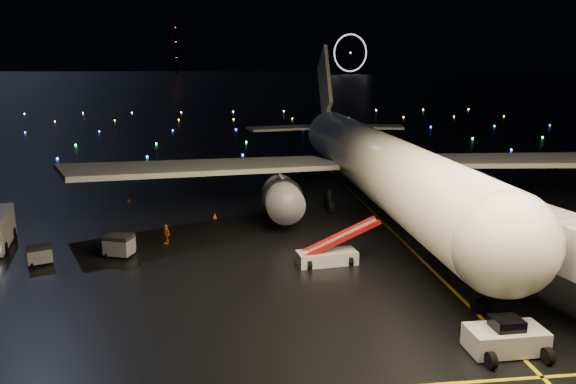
# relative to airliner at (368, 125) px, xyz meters

# --- Properties ---
(ground) EXTENTS (2000.00, 2000.00, 0.00)m
(ground) POSITION_rel_airliner_xyz_m (-11.92, 274.40, -9.12)
(ground) COLOR black
(ground) RESTS_ON ground
(lane_centre) EXTENTS (0.25, 80.00, 0.02)m
(lane_centre) POSITION_rel_airliner_xyz_m (0.08, -10.60, -9.11)
(lane_centre) COLOR #DEBF08
(lane_centre) RESTS_ON ground
(airliner) EXTENTS (64.60, 61.40, 18.23)m
(airliner) POSITION_rel_airliner_xyz_m (0.00, 0.00, 0.00)
(airliner) COLOR silver
(airliner) RESTS_ON ground
(pushback_tug) EXTENTS (4.29, 2.32, 2.02)m
(pushback_tug) POSITION_rel_airliner_xyz_m (-0.56, -32.88, -8.11)
(pushback_tug) COLOR silver
(pushback_tug) RESTS_ON ground
(belt_loader) EXTENTS (7.15, 2.71, 3.38)m
(belt_loader) POSITION_rel_airliner_xyz_m (-7.81, -17.88, -7.43)
(belt_loader) COLOR silver
(belt_loader) RESTS_ON ground
(crew_c) EXTENTS (0.99, 1.07, 1.76)m
(crew_c) POSITION_rel_airliner_xyz_m (-21.04, -11.12, -8.24)
(crew_c) COLOR orange
(crew_c) RESTS_ON ground
(safety_cone_0) EXTENTS (0.54, 0.54, 0.50)m
(safety_cone_0) POSITION_rel_airliner_xyz_m (-9.55, -5.12, -8.87)
(safety_cone_0) COLOR #F55A0E
(safety_cone_0) RESTS_ON ground
(safety_cone_1) EXTENTS (0.52, 0.52, 0.56)m
(safety_cone_1) POSITION_rel_airliner_xyz_m (-9.44, 0.58, -8.84)
(safety_cone_1) COLOR #F55A0E
(safety_cone_1) RESTS_ON ground
(safety_cone_2) EXTENTS (0.59, 0.59, 0.53)m
(safety_cone_2) POSITION_rel_airliner_xyz_m (-16.84, -3.22, -8.85)
(safety_cone_2) COLOR #F55A0E
(safety_cone_2) RESTS_ON ground
(safety_cone_3) EXTENTS (0.50, 0.50, 0.48)m
(safety_cone_3) POSITION_rel_airliner_xyz_m (-26.77, 4.98, -8.88)
(safety_cone_3) COLOR #F55A0E
(safety_cone_3) RESTS_ON ground
(ferris_wheel) EXTENTS (49.33, 16.80, 52.00)m
(ferris_wheel) POSITION_rel_airliner_xyz_m (158.08, 694.40, 16.88)
(ferris_wheel) COLOR black
(ferris_wheel) RESTS_ON ground
(radio_mast) EXTENTS (1.80, 1.80, 64.00)m
(radio_mast) POSITION_rel_airliner_xyz_m (-71.92, 714.40, 22.88)
(radio_mast) COLOR black
(radio_mast) RESTS_ON ground
(taxiway_lights) EXTENTS (164.00, 92.00, 0.36)m
(taxiway_lights) POSITION_rel_airliner_xyz_m (-11.92, 80.40, -8.94)
(taxiway_lights) COLOR black
(taxiway_lights) RESTS_ON ground
(baggage_cart_0) EXTENTS (2.23, 1.80, 1.67)m
(baggage_cart_0) POSITION_rel_airliner_xyz_m (-24.53, -13.40, -8.28)
(baggage_cart_0) COLOR gray
(baggage_cart_0) RESTS_ON ground
(baggage_cart_1) EXTENTS (2.17, 1.86, 1.55)m
(baggage_cart_1) POSITION_rel_airliner_xyz_m (-30.62, -15.24, -8.34)
(baggage_cart_1) COLOR gray
(baggage_cart_1) RESTS_ON ground
(baggage_cart_2) EXTENTS (2.55, 2.17, 1.84)m
(baggage_cart_2) POSITION_rel_airliner_xyz_m (-24.62, -14.13, -8.20)
(baggage_cart_2) COLOR gray
(baggage_cart_2) RESTS_ON ground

